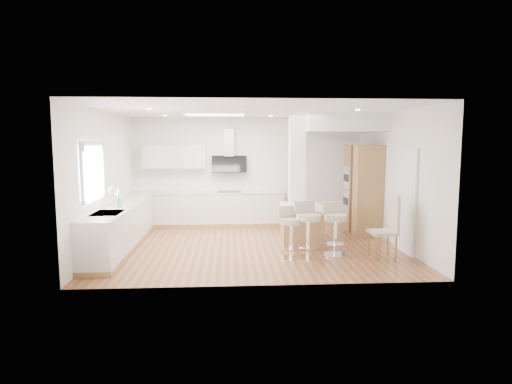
{
  "coord_description": "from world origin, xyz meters",
  "views": [
    {
      "loc": [
        -0.49,
        -8.77,
        2.17
      ],
      "look_at": [
        0.08,
        0.4,
        1.09
      ],
      "focal_mm": 30.0,
      "sensor_mm": 36.0,
      "label": 1
    }
  ],
  "objects": [
    {
      "name": "wall_right",
      "position": [
        3.0,
        0.0,
        1.4
      ],
      "size": [
        0.04,
        5.0,
        2.8
      ],
      "primitive_type": "cube",
      "color": "white",
      "rests_on": "ground"
    },
    {
      "name": "wall_left",
      "position": [
        -3.0,
        0.0,
        1.4
      ],
      "size": [
        0.04,
        5.0,
        2.8
      ],
      "primitive_type": "cube",
      "color": "white",
      "rests_on": "ground"
    },
    {
      "name": "bar_stool_b",
      "position": [
        0.95,
        -1.07,
        0.6
      ],
      "size": [
        0.59,
        0.59,
        1.08
      ],
      "rotation": [
        0.0,
        0.0,
        0.27
      ],
      "color": "white",
      "rests_on": "ground"
    },
    {
      "name": "soffit",
      "position": [
        2.1,
        1.4,
        2.6
      ],
      "size": [
        1.78,
        2.2,
        0.4
      ],
      "color": "white",
      "rests_on": "ground"
    },
    {
      "name": "bar_stool_c",
      "position": [
        1.51,
        -0.85,
        0.57
      ],
      "size": [
        0.54,
        0.54,
        1.02
      ],
      "rotation": [
        0.0,
        0.0,
        0.2
      ],
      "color": "white",
      "rests_on": "ground"
    },
    {
      "name": "skylight",
      "position": [
        -0.79,
        0.6,
        2.77
      ],
      "size": [
        4.1,
        2.1,
        0.06
      ],
      "color": "white",
      "rests_on": "ground"
    },
    {
      "name": "dining_chair",
      "position": [
        2.46,
        -1.09,
        0.64
      ],
      "size": [
        0.48,
        0.48,
        1.2
      ],
      "rotation": [
        0.0,
        0.0,
        0.04
      ],
      "color": "#C1B99D",
      "rests_on": "ground"
    },
    {
      "name": "pillar",
      "position": [
        1.05,
        0.95,
        1.4
      ],
      "size": [
        0.35,
        0.35,
        2.8
      ],
      "color": "white",
      "rests_on": "ground"
    },
    {
      "name": "window_left",
      "position": [
        -2.96,
        -0.9,
        1.69
      ],
      "size": [
        0.06,
        1.28,
        1.07
      ],
      "color": "white",
      "rests_on": "ground"
    },
    {
      "name": "oven_column",
      "position": [
        2.68,
        1.23,
        1.05
      ],
      "size": [
        0.63,
        1.21,
        2.1
      ],
      "color": "#A37946",
      "rests_on": "ground"
    },
    {
      "name": "peninsula",
      "position": [
        1.03,
        0.14,
        0.41
      ],
      "size": [
        0.97,
        1.4,
        0.88
      ],
      "rotation": [
        0.0,
        0.0,
        -0.06
      ],
      "color": "#A37946",
      "rests_on": "ground"
    },
    {
      "name": "bar_stool_a",
      "position": [
        0.63,
        -1.05,
        0.55
      ],
      "size": [
        0.55,
        0.55,
        0.98
      ],
      "rotation": [
        0.0,
        0.0,
        0.3
      ],
      "color": "white",
      "rests_on": "ground"
    },
    {
      "name": "wall_back",
      "position": [
        0.0,
        2.5,
        1.4
      ],
      "size": [
        6.0,
        0.04,
        2.8
      ],
      "primitive_type": "cube",
      "color": "white",
      "rests_on": "ground"
    },
    {
      "name": "ceiling",
      "position": [
        0.0,
        0.0,
        0.0
      ],
      "size": [
        6.0,
        5.0,
        0.02
      ],
      "primitive_type": "cube",
      "color": "white",
      "rests_on": "ground"
    },
    {
      "name": "counter_back",
      "position": [
        -0.91,
        2.22,
        0.7
      ],
      "size": [
        3.62,
        0.63,
        2.5
      ],
      "color": "#A37946",
      "rests_on": "ground"
    },
    {
      "name": "counter_left",
      "position": [
        -2.7,
        0.23,
        0.46
      ],
      "size": [
        0.63,
        4.5,
        1.35
      ],
      "color": "#A37946",
      "rests_on": "ground"
    },
    {
      "name": "ground",
      "position": [
        0.0,
        0.0,
        0.0
      ],
      "size": [
        6.0,
        6.0,
        0.0
      ],
      "primitive_type": "plane",
      "color": "#975D38",
      "rests_on": "ground"
    },
    {
      "name": "doorway_right",
      "position": [
        2.97,
        -0.6,
        1.0
      ],
      "size": [
        0.05,
        1.0,
        2.1
      ],
      "color": "#403932",
      "rests_on": "ground"
    }
  ]
}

